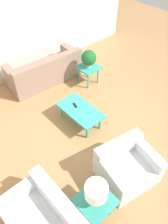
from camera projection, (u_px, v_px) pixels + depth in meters
The scene contains 11 objects.
ground_plane at pixel (107, 123), 5.07m from camera, with size 14.00×14.00×0.00m, color #A87A4C.
wall_right at pixel (26, 24), 5.72m from camera, with size 0.12×7.20×2.70m.
sofa at pixel (45, 72), 5.99m from camera, with size 0.94×2.06×0.81m.
armchair at pixel (126, 166), 3.95m from camera, with size 1.01×1.10×0.71m.
loveseat at pixel (47, 223), 3.27m from camera, with size 1.34×0.84×0.71m.
coffee_table at pixel (80, 111), 4.84m from camera, with size 1.07×0.58×0.41m.
side_table_plant at pixel (89, 69), 5.86m from camera, with size 0.54×0.54×0.51m.
side_table_lamp at pixel (95, 202), 3.34m from camera, with size 0.54×0.54×0.51m.
potted_plant at pixel (89, 58), 5.62m from camera, with size 0.40×0.40×0.47m.
table_lamp at pixel (96, 192), 3.07m from camera, with size 0.34×0.34×0.43m.
remote_control at pixel (75, 105), 4.89m from camera, with size 0.16×0.08×0.02m.
Camera 1 is at (-2.16, 2.67, 3.78)m, focal length 35.00 mm.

